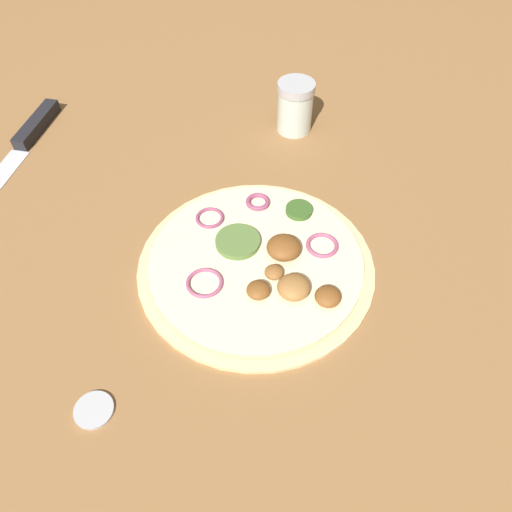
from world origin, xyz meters
name	(u,v)px	position (x,y,z in m)	size (l,w,h in m)	color
ground_plane	(256,267)	(0.00, 0.00, 0.00)	(3.00, 3.00, 0.00)	olive
pizza	(258,263)	(0.00, 0.00, 0.01)	(0.27, 0.27, 0.03)	beige
knife	(20,147)	(-0.11, 0.38, 0.01)	(0.29, 0.23, 0.02)	silver
spice_jar	(295,107)	(0.22, 0.16, 0.04)	(0.05, 0.05, 0.07)	silver
loose_cap	(93,409)	(-0.23, -0.03, 0.00)	(0.04, 0.04, 0.01)	#B2B2B7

